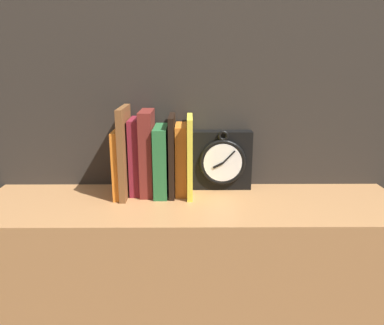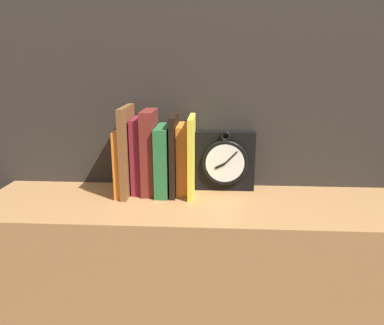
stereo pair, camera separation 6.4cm
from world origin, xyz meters
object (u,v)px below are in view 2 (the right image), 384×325
at_px(book_slot3_maroon, 150,152).
at_px(book_slot1_brown, 127,151).
at_px(book_slot0_orange, 122,161).
at_px(book_slot7_yellow, 192,156).
at_px(book_slot4_green, 163,160).
at_px(book_slot6_orange, 183,159).
at_px(book_slot2_maroon, 139,155).
at_px(book_slot5_black, 174,155).
at_px(clock, 225,161).

bearing_deg(book_slot3_maroon, book_slot1_brown, -166.83).
distance_m(book_slot0_orange, book_slot7_yellow, 0.20).
distance_m(book_slot3_maroon, book_slot4_green, 0.05).
height_order(book_slot3_maroon, book_slot6_orange, book_slot3_maroon).
xyz_separation_m(book_slot1_brown, book_slot2_maroon, (0.03, 0.02, -0.02)).
height_order(book_slot2_maroon, book_slot6_orange, book_slot2_maroon).
bearing_deg(book_slot5_black, book_slot3_maroon, 176.14).
bearing_deg(book_slot1_brown, book_slot2_maroon, 36.84).
relative_size(book_slot2_maroon, book_slot6_orange, 1.09).
height_order(book_slot6_orange, book_slot7_yellow, book_slot7_yellow).
relative_size(book_slot3_maroon, book_slot6_orange, 1.20).
distance_m(book_slot1_brown, book_slot2_maroon, 0.04).
xyz_separation_m(book_slot3_maroon, book_slot5_black, (0.07, -0.00, -0.01)).
xyz_separation_m(clock, book_slot6_orange, (-0.12, -0.03, 0.01)).
bearing_deg(book_slot6_orange, book_slot3_maroon, -177.71).
relative_size(clock, book_slot6_orange, 0.91).
bearing_deg(book_slot0_orange, book_slot2_maroon, 19.72).
relative_size(book_slot3_maroon, book_slot7_yellow, 1.06).
bearing_deg(book_slot7_yellow, book_slot1_brown, -178.57).
bearing_deg(book_slot5_black, book_slot2_maroon, 173.89).
distance_m(clock, book_slot3_maroon, 0.22).
xyz_separation_m(book_slot1_brown, book_slot4_green, (0.10, 0.01, -0.03)).
relative_size(book_slot3_maroon, book_slot5_black, 1.05).
relative_size(book_slot0_orange, book_slot1_brown, 0.75).
bearing_deg(book_slot1_brown, book_slot0_orange, 166.03).
distance_m(book_slot1_brown, book_slot6_orange, 0.16).
height_order(book_slot0_orange, book_slot3_maroon, book_slot3_maroon).
bearing_deg(book_slot4_green, book_slot6_orange, 9.76).
relative_size(book_slot1_brown, book_slot7_yellow, 1.12).
distance_m(book_slot4_green, book_slot7_yellow, 0.08).
xyz_separation_m(book_slot5_black, book_slot7_yellow, (0.05, -0.01, -0.00)).
xyz_separation_m(book_slot4_green, book_slot5_black, (0.03, 0.00, 0.02)).
bearing_deg(book_slot3_maroon, book_slot2_maroon, 169.25).
xyz_separation_m(book_slot2_maroon, book_slot6_orange, (0.13, -0.00, -0.01)).
bearing_deg(book_slot1_brown, book_slot3_maroon, 13.17).
bearing_deg(book_slot0_orange, book_slot3_maroon, 7.15).
relative_size(clock, book_slot7_yellow, 0.81).
bearing_deg(book_slot2_maroon, book_slot0_orange, -160.28).
height_order(clock, book_slot3_maroon, book_slot3_maroon).
bearing_deg(book_slot0_orange, clock, 8.53).
relative_size(book_slot6_orange, book_slot7_yellow, 0.89).
distance_m(clock, book_slot1_brown, 0.29).
relative_size(book_slot2_maroon, book_slot7_yellow, 0.96).
bearing_deg(clock, book_slot4_green, -167.16).
distance_m(book_slot0_orange, book_slot1_brown, 0.04).
bearing_deg(clock, book_slot1_brown, -170.04).
relative_size(clock, book_slot0_orange, 0.96).
relative_size(book_slot0_orange, book_slot4_green, 0.97).
xyz_separation_m(book_slot3_maroon, book_slot4_green, (0.04, -0.01, -0.02)).
xyz_separation_m(book_slot0_orange, book_slot5_black, (0.15, 0.01, 0.02)).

